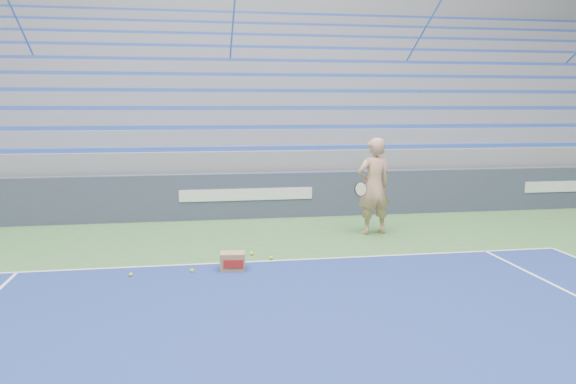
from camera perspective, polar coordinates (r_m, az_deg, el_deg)
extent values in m
cube|color=white|center=(9.89, -2.11, -7.02)|extent=(10.97, 0.05, 0.00)
cube|color=#383F55|center=(13.67, -4.28, -0.36)|extent=(30.00, 0.30, 1.10)
cube|color=white|center=(13.50, -4.22, -0.26)|extent=(3.20, 0.02, 0.28)
cube|color=gray|center=(18.16, -5.60, 1.85)|extent=(30.00, 8.50, 1.10)
cube|color=gray|center=(18.09, -5.64, 4.37)|extent=(30.00, 8.50, 0.50)
cube|color=#3150B3|center=(14.21, -4.58, 4.46)|extent=(29.60, 0.42, 0.11)
cube|color=gray|center=(18.48, -5.75, 6.01)|extent=(30.00, 7.65, 0.50)
cube|color=#3150B3|center=(15.03, -4.89, 6.59)|extent=(29.60, 0.42, 0.11)
cube|color=gray|center=(18.89, -5.86, 7.58)|extent=(30.00, 6.80, 0.50)
cube|color=#3150B3|center=(15.87, -5.16, 8.50)|extent=(29.60, 0.42, 0.11)
cube|color=gray|center=(19.31, -5.96, 9.08)|extent=(30.00, 5.95, 0.50)
cube|color=#3150B3|center=(16.72, -5.41, 10.21)|extent=(29.60, 0.42, 0.11)
cube|color=gray|center=(19.75, -6.07, 10.52)|extent=(30.00, 5.10, 0.50)
cube|color=#3150B3|center=(17.59, -5.64, 11.76)|extent=(29.60, 0.42, 0.11)
cube|color=gray|center=(20.19, -6.16, 11.90)|extent=(30.00, 4.25, 0.50)
cube|color=#3150B3|center=(18.47, -5.85, 13.16)|extent=(29.60, 0.42, 0.11)
cube|color=gray|center=(20.65, -6.26, 13.21)|extent=(30.00, 3.40, 0.50)
cube|color=#3150B3|center=(19.36, -6.04, 14.43)|extent=(29.60, 0.42, 0.11)
cube|color=gray|center=(21.12, -6.35, 14.47)|extent=(30.00, 2.55, 0.50)
cube|color=#3150B3|center=(20.26, -6.22, 15.59)|extent=(29.60, 0.42, 0.11)
cube|color=gray|center=(21.60, -6.44, 15.67)|extent=(30.00, 1.70, 0.50)
cube|color=#3150B3|center=(21.17, -6.38, 16.65)|extent=(29.60, 0.42, 0.11)
cube|color=gray|center=(22.08, -6.52, 16.82)|extent=(30.00, 0.85, 0.50)
cube|color=#3150B3|center=(22.08, -6.53, 17.62)|extent=(29.60, 0.42, 0.11)
cube|color=gray|center=(22.60, -6.53, 11.03)|extent=(31.00, 0.40, 7.30)
cylinder|color=#3564BA|center=(18.72, -25.01, 13.72)|extent=(0.05, 8.53, 5.04)
cylinder|color=#3564BA|center=(18.14, -5.79, 14.66)|extent=(0.05, 8.53, 5.04)
cylinder|color=#3564BA|center=(19.48, 12.67, 14.07)|extent=(0.05, 8.53, 5.04)
imported|color=tan|center=(11.99, 8.72, 0.59)|extent=(0.83, 0.63, 2.05)
cylinder|color=black|center=(11.66, 7.46, 0.02)|extent=(0.12, 0.27, 0.08)
cylinder|color=beige|center=(11.35, 7.39, 0.30)|extent=(0.29, 0.16, 0.28)
torus|color=black|center=(11.35, 7.39, 0.30)|extent=(0.31, 0.18, 0.30)
cube|color=#9C7A4B|center=(9.39, -5.64, -7.03)|extent=(0.43, 0.34, 0.30)
cube|color=#B21E19|center=(9.24, -5.58, -7.29)|extent=(0.32, 0.05, 0.14)
sphere|color=#CEDD2D|center=(9.52, -5.01, -7.55)|extent=(0.07, 0.07, 0.07)
sphere|color=#CEDD2D|center=(9.37, -15.69, -8.10)|extent=(0.07, 0.07, 0.07)
sphere|color=#CEDD2D|center=(9.38, -9.71, -7.88)|extent=(0.07, 0.07, 0.07)
sphere|color=#CEDD2D|center=(10.31, -3.70, -6.26)|extent=(0.07, 0.07, 0.07)
sphere|color=#CEDD2D|center=(10.00, -1.75, -6.72)|extent=(0.07, 0.07, 0.07)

